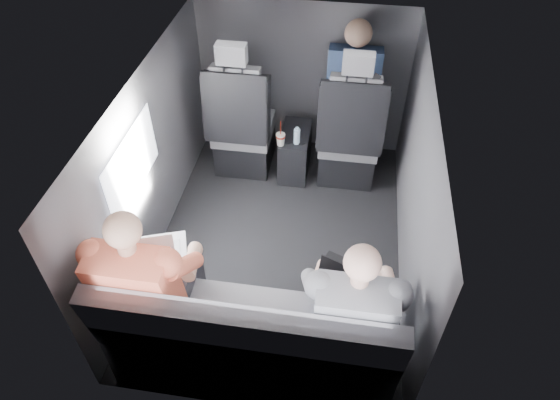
# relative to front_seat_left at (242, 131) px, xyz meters

# --- Properties ---
(floor) EXTENTS (2.60, 2.60, 0.00)m
(floor) POSITION_rel_front_seat_left_xyz_m (0.45, -0.84, -0.40)
(floor) COLOR black
(floor) RESTS_ON ground
(ceiling) EXTENTS (2.60, 2.60, 0.00)m
(ceiling) POSITION_rel_front_seat_left_xyz_m (0.45, -0.84, 0.95)
(ceiling) COLOR #B2B2AD
(ceiling) RESTS_ON panel_back
(panel_left) EXTENTS (0.02, 2.60, 1.35)m
(panel_left) POSITION_rel_front_seat_left_xyz_m (-0.45, -0.84, 0.27)
(panel_left) COLOR #56565B
(panel_left) RESTS_ON floor
(panel_right) EXTENTS (0.02, 2.60, 1.35)m
(panel_right) POSITION_rel_front_seat_left_xyz_m (1.35, -0.84, 0.27)
(panel_right) COLOR #56565B
(panel_right) RESTS_ON floor
(panel_front) EXTENTS (1.80, 0.02, 1.35)m
(panel_front) POSITION_rel_front_seat_left_xyz_m (0.45, 0.46, 0.27)
(panel_front) COLOR #56565B
(panel_front) RESTS_ON floor
(panel_back) EXTENTS (1.80, 0.02, 1.35)m
(panel_back) POSITION_rel_front_seat_left_xyz_m (0.45, -2.14, 0.27)
(panel_back) COLOR #56565B
(panel_back) RESTS_ON floor
(side_window) EXTENTS (0.02, 0.75, 0.42)m
(side_window) POSITION_rel_front_seat_left_xyz_m (-0.43, -1.14, 0.50)
(side_window) COLOR white
(side_window) RESTS_ON panel_left
(seatbelt) EXTENTS (0.35, 0.11, 0.59)m
(seatbelt) POSITION_rel_front_seat_left_xyz_m (0.90, -0.17, 0.40)
(seatbelt) COLOR black
(seatbelt) RESTS_ON front_seat_right
(front_seat_left) EXTENTS (0.52, 0.58, 1.26)m
(front_seat_left) POSITION_rel_front_seat_left_xyz_m (0.00, 0.00, 0.00)
(front_seat_left) COLOR black
(front_seat_left) RESTS_ON floor
(front_seat_right) EXTENTS (0.52, 0.58, 1.26)m
(front_seat_right) POSITION_rel_front_seat_left_xyz_m (0.90, 0.00, 0.00)
(front_seat_right) COLOR black
(front_seat_right) RESTS_ON floor
(center_console) EXTENTS (0.24, 0.48, 0.41)m
(center_console) POSITION_rel_front_seat_left_xyz_m (0.45, 0.04, -0.20)
(center_console) COLOR black
(center_console) RESTS_ON floor
(rear_bench) EXTENTS (1.60, 0.57, 0.92)m
(rear_bench) POSITION_rel_front_seat_left_xyz_m (0.45, -1.90, -0.09)
(rear_bench) COLOR slate
(rear_bench) RESTS_ON floor
(soda_cup) EXTENTS (0.08, 0.08, 0.23)m
(soda_cup) POSITION_rel_front_seat_left_xyz_m (0.35, -0.14, 0.06)
(soda_cup) COLOR white
(soda_cup) RESTS_ON center_console
(water_bottle) EXTENTS (0.05, 0.05, 0.15)m
(water_bottle) POSITION_rel_front_seat_left_xyz_m (0.48, -0.10, 0.07)
(water_bottle) COLOR #A0BBD9
(water_bottle) RESTS_ON center_console
(laptop_white) EXTENTS (0.41, 0.43, 0.26)m
(laptop_white) POSITION_rel_front_seat_left_xyz_m (-0.19, -1.60, 0.24)
(laptop_white) COLOR white
(laptop_white) RESTS_ON passenger_rear_left
(laptop_black) EXTENTS (0.43, 0.44, 0.26)m
(laptop_black) POSITION_rel_front_seat_left_xyz_m (0.95, -1.64, 0.24)
(laptop_black) COLOR black
(laptop_black) RESTS_ON passenger_rear_right
(passenger_rear_left) EXTENTS (0.52, 0.64, 1.25)m
(passenger_rear_left) POSITION_rel_front_seat_left_xyz_m (-0.13, -1.81, 0.24)
(passenger_rear_left) COLOR #323136
(passenger_rear_left) RESTS_ON rear_bench
(passenger_rear_right) EXTENTS (0.50, 0.62, 1.21)m
(passenger_rear_right) POSITION_rel_front_seat_left_xyz_m (0.99, -1.81, 0.22)
(passenger_rear_right) COLOR navy
(passenger_rear_right) RESTS_ON rear_bench
(passenger_front_right) EXTENTS (0.42, 0.42, 0.88)m
(passenger_front_right) POSITION_rel_front_seat_left_xyz_m (0.88, 0.26, 0.36)
(passenger_front_right) COLOR navy
(passenger_front_right) RESTS_ON front_seat_right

